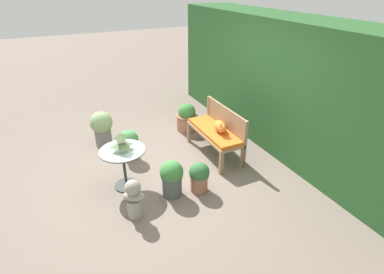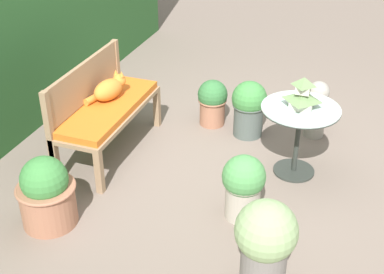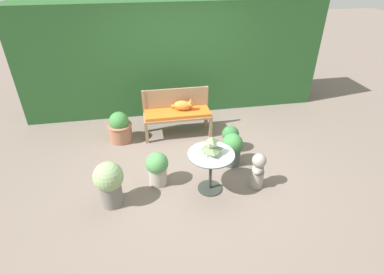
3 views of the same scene
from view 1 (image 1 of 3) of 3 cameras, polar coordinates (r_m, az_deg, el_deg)
The scene contains 13 objects.
ground at distance 5.15m, azimuth -4.85°, elevation -6.32°, with size 30.00×30.00×0.00m, color #75665B.
foliage_hedge_back at distance 5.85m, azimuth 17.90°, elevation 9.49°, with size 6.40×1.07×2.33m, color #285628.
garden_bench at distance 5.40m, azimuth 4.26°, elevation 0.77°, with size 1.30×0.49×0.50m.
bench_backrest at distance 5.41m, azimuth 6.39°, elevation 3.16°, with size 1.30×0.06×0.88m.
cat at distance 5.25m, azimuth 5.44°, elevation 1.98°, with size 0.42×0.30×0.23m.
patio_table at distance 4.61m, azimuth -12.98°, elevation -3.91°, with size 0.68×0.68×0.66m.
pagoda_birdhouse at distance 4.48m, azimuth -13.33°, elevation -1.07°, with size 0.25×0.25×0.28m.
garden_bust at distance 4.14m, azimuth -11.02°, elevation -11.36°, with size 0.31×0.34×0.59m.
potted_plant_bench_left at distance 6.34m, azimuth -0.98°, elevation 3.69°, with size 0.47×0.47×0.59m.
potted_plant_table_far at distance 4.55m, azimuth 1.39°, elevation -7.50°, with size 0.31×0.31×0.49m.
potted_plant_bench_right at distance 4.45m, azimuth -3.88°, elevation -7.68°, with size 0.35×0.35×0.58m.
potted_plant_table_near at distance 5.42m, azimuth -11.89°, elevation -1.27°, with size 0.35×0.35×0.55m.
potted_plant_path_edge at distance 5.93m, azimuth -16.78°, elevation 1.79°, with size 0.42×0.42×0.70m.
Camera 1 is at (3.99, -1.45, 2.92)m, focal length 28.00 mm.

